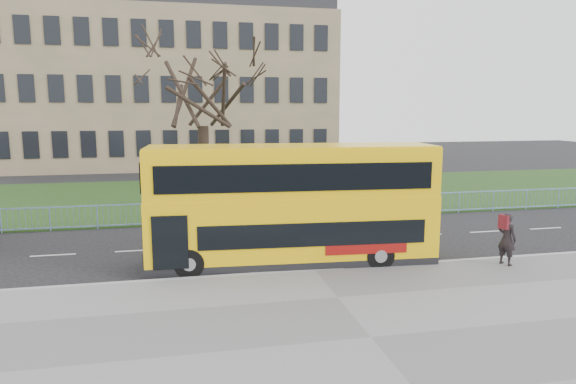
% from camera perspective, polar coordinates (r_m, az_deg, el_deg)
% --- Properties ---
extents(ground, '(120.00, 120.00, 0.00)m').
position_cam_1_polar(ground, '(18.71, 1.69, -7.54)').
color(ground, black).
rests_on(ground, ground).
extents(pavement, '(80.00, 10.50, 0.12)m').
position_cam_1_polar(pavement, '(12.65, 9.18, -15.87)').
color(pavement, slate).
rests_on(pavement, ground).
extents(kerb, '(80.00, 0.20, 0.14)m').
position_cam_1_polar(kerb, '(17.25, 2.92, -8.77)').
color(kerb, '#969799').
rests_on(kerb, ground).
extents(grass_verge, '(80.00, 15.40, 0.08)m').
position_cam_1_polar(grass_verge, '(32.43, -4.25, -0.29)').
color(grass_verge, '#1D3513').
rests_on(grass_verge, ground).
extents(guard_railing, '(40.00, 0.12, 1.10)m').
position_cam_1_polar(guard_railing, '(24.85, -1.88, -2.01)').
color(guard_railing, '#7799D4').
rests_on(guard_railing, ground).
extents(bare_tree, '(7.37, 7.37, 10.53)m').
position_cam_1_polar(bare_tree, '(27.43, -9.46, 9.01)').
color(bare_tree, black).
rests_on(bare_tree, grass_verge).
extents(civic_building, '(30.00, 15.00, 14.00)m').
position_cam_1_polar(civic_building, '(52.43, -12.98, 10.77)').
color(civic_building, '#7C6D4E').
rests_on(civic_building, ground).
extents(yellow_bus, '(9.95, 2.97, 4.12)m').
position_cam_1_polar(yellow_bus, '(17.71, 0.47, -1.14)').
color(yellow_bus, yellow).
rests_on(yellow_bus, ground).
extents(pedestrian, '(0.65, 0.77, 1.80)m').
position_cam_1_polar(pedestrian, '(19.04, 23.14, -4.81)').
color(pedestrian, black).
rests_on(pedestrian, pavement).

